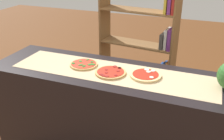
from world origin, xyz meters
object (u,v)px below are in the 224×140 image
(pizza_pepperoni_1, at_px, (111,72))
(pizza_mozzarella_2, at_px, (146,75))
(pizza_spinach_0, at_px, (84,64))
(bookshelf, at_px, (146,48))

(pizza_pepperoni_1, xyz_separation_m, pizza_mozzarella_2, (0.29, 0.06, 0.00))
(pizza_spinach_0, height_order, pizza_pepperoni_1, same)
(pizza_pepperoni_1, relative_size, pizza_mozzarella_2, 1.00)
(pizza_spinach_0, distance_m, bookshelf, 1.07)
(pizza_spinach_0, xyz_separation_m, bookshelf, (0.34, 1.00, -0.14))
(pizza_spinach_0, xyz_separation_m, pizza_mozzarella_2, (0.59, -0.01, 0.00))
(pizza_spinach_0, bearing_deg, pizza_mozzarella_2, -1.35)
(pizza_pepperoni_1, distance_m, pizza_mozzarella_2, 0.30)
(pizza_spinach_0, distance_m, pizza_mozzarella_2, 0.59)
(pizza_spinach_0, relative_size, pizza_pepperoni_1, 0.95)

